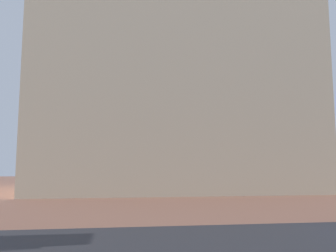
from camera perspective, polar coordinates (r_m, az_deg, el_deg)
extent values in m
plane|color=#93604C|center=(10.55, 1.02, -18.39)|extent=(120.00, 120.00, 0.00)
cube|color=beige|center=(31.83, 0.49, 4.87)|extent=(22.58, 15.43, 16.99)
cube|color=beige|center=(33.68, -5.10, 16.94)|extent=(5.63, 5.63, 31.21)
cylinder|color=beige|center=(26.25, -19.36, 10.20)|extent=(2.80, 2.80, 19.16)
cylinder|color=beige|center=(29.52, 21.79, 8.78)|extent=(2.80, 2.80, 19.51)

